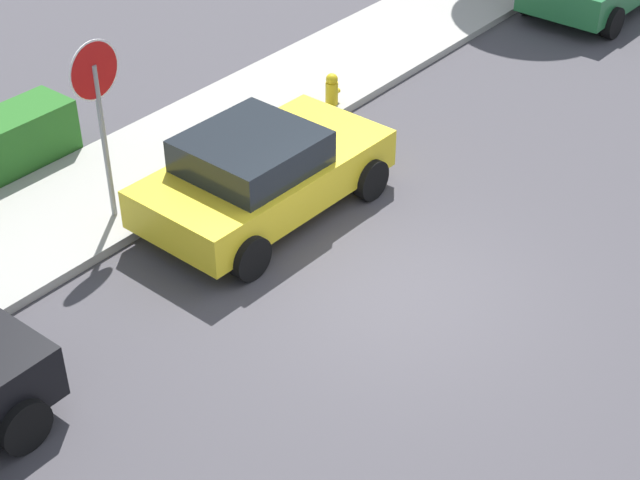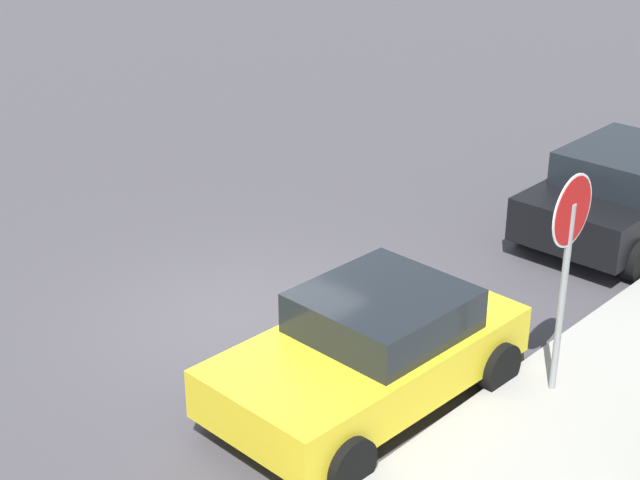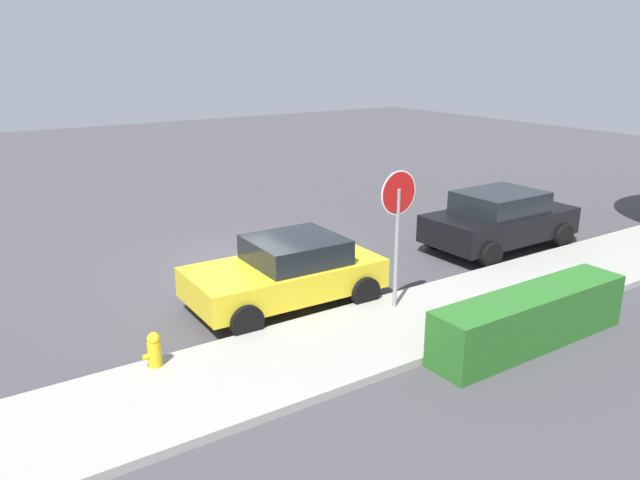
{
  "view_description": "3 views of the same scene",
  "coord_description": "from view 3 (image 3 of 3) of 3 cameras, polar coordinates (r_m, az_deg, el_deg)",
  "views": [
    {
      "loc": [
        -8.58,
        -5.71,
        8.02
      ],
      "look_at": [
        -0.55,
        0.78,
        0.76
      ],
      "focal_mm": 55.0,
      "sensor_mm": 36.0,
      "label": 1
    },
    {
      "loc": [
        7.82,
        8.8,
        6.55
      ],
      "look_at": [
        -0.94,
        0.58,
        1.07
      ],
      "focal_mm": 55.0,
      "sensor_mm": 36.0,
      "label": 2
    },
    {
      "loc": [
        6.25,
        12.64,
        5.0
      ],
      "look_at": [
        -1.0,
        1.81,
        0.96
      ],
      "focal_mm": 35.0,
      "sensor_mm": 36.0,
      "label": 3
    }
  ],
  "objects": [
    {
      "name": "fire_hydrant",
      "position": [
        10.37,
        -14.88,
        -9.96
      ],
      "size": [
        0.3,
        0.22,
        0.72
      ],
      "color": "gold",
      "rests_on": "ground_plane"
    },
    {
      "name": "ground_plane",
      "position": [
        14.96,
        -7.04,
        -2.42
      ],
      "size": [
        60.0,
        60.0,
        0.0
      ],
      "primitive_type": "plane",
      "color": "#423F44"
    },
    {
      "name": "parked_car_black",
      "position": [
        16.62,
        16.12,
        1.83
      ],
      "size": [
        4.07,
        2.09,
        1.51
      ],
      "color": "black",
      "rests_on": "ground_plane"
    },
    {
      "name": "sidewalk_curb",
      "position": [
        11.22,
        4.13,
        -8.87
      ],
      "size": [
        32.0,
        2.46,
        0.14
      ],
      "primitive_type": "cube",
      "color": "#9E9B93",
      "rests_on": "ground_plane"
    },
    {
      "name": "front_yard_hedge",
      "position": [
        11.51,
        18.67,
        -6.81
      ],
      "size": [
        4.17,
        0.86,
        0.97
      ],
      "color": "#286623",
      "rests_on": "ground_plane"
    },
    {
      "name": "parked_car_yellow",
      "position": [
        12.47,
        -3.05,
        -2.91
      ],
      "size": [
        3.89,
        2.17,
        1.38
      ],
      "color": "yellow",
      "rests_on": "ground_plane"
    },
    {
      "name": "stop_sign",
      "position": [
        11.76,
        7.12,
        2.2
      ],
      "size": [
        0.84,
        0.08,
        2.84
      ],
      "color": "gray",
      "rests_on": "ground_plane"
    }
  ]
}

